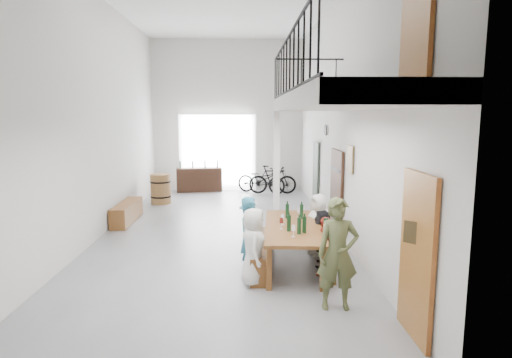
{
  "coord_description": "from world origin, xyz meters",
  "views": [
    {
      "loc": [
        0.56,
        -9.92,
        2.78
      ],
      "look_at": [
        0.84,
        -0.5,
        1.37
      ],
      "focal_mm": 30.0,
      "sensor_mm": 36.0,
      "label": 1
    }
  ],
  "objects_px": {
    "oak_barrel": "(161,189)",
    "bicycle_near": "(261,180)",
    "tasting_table": "(293,230)",
    "serving_counter": "(199,180)",
    "host_standing": "(338,254)",
    "side_bench": "(127,212)",
    "bench_inner": "(260,254)"
  },
  "relations": [
    {
      "from": "tasting_table",
      "to": "serving_counter",
      "type": "bearing_deg",
      "value": 111.85
    },
    {
      "from": "bench_inner",
      "to": "host_standing",
      "type": "distance_m",
      "value": 2.13
    },
    {
      "from": "bench_inner",
      "to": "side_bench",
      "type": "height_order",
      "value": "side_bench"
    },
    {
      "from": "tasting_table",
      "to": "host_standing",
      "type": "distance_m",
      "value": 1.77
    },
    {
      "from": "oak_barrel",
      "to": "serving_counter",
      "type": "distance_m",
      "value": 2.39
    },
    {
      "from": "bench_inner",
      "to": "side_bench",
      "type": "bearing_deg",
      "value": 136.35
    },
    {
      "from": "side_bench",
      "to": "serving_counter",
      "type": "height_order",
      "value": "serving_counter"
    },
    {
      "from": "tasting_table",
      "to": "serving_counter",
      "type": "relative_size",
      "value": 1.56
    },
    {
      "from": "oak_barrel",
      "to": "bicycle_near",
      "type": "height_order",
      "value": "bicycle_near"
    },
    {
      "from": "bicycle_near",
      "to": "bench_inner",
      "type": "bearing_deg",
      "value": -155.59
    },
    {
      "from": "side_bench",
      "to": "tasting_table",
      "type": "bearing_deg",
      "value": -41.35
    },
    {
      "from": "bicycle_near",
      "to": "side_bench",
      "type": "bearing_deg",
      "value": 164.89
    },
    {
      "from": "bench_inner",
      "to": "side_bench",
      "type": "relative_size",
      "value": 1.14
    },
    {
      "from": "host_standing",
      "to": "serving_counter",
      "type": "bearing_deg",
      "value": 108.76
    },
    {
      "from": "tasting_table",
      "to": "host_standing",
      "type": "relative_size",
      "value": 1.57
    },
    {
      "from": "serving_counter",
      "to": "bicycle_near",
      "type": "bearing_deg",
      "value": -19.39
    },
    {
      "from": "serving_counter",
      "to": "host_standing",
      "type": "bearing_deg",
      "value": -81.83
    },
    {
      "from": "tasting_table",
      "to": "host_standing",
      "type": "height_order",
      "value": "host_standing"
    },
    {
      "from": "side_bench",
      "to": "bicycle_near",
      "type": "distance_m",
      "value": 5.52
    },
    {
      "from": "tasting_table",
      "to": "oak_barrel",
      "type": "relative_size",
      "value": 2.73
    },
    {
      "from": "tasting_table",
      "to": "bicycle_near",
      "type": "height_order",
      "value": "bicycle_near"
    },
    {
      "from": "oak_barrel",
      "to": "host_standing",
      "type": "distance_m",
      "value": 8.54
    },
    {
      "from": "side_bench",
      "to": "host_standing",
      "type": "bearing_deg",
      "value": -49.74
    },
    {
      "from": "bench_inner",
      "to": "serving_counter",
      "type": "relative_size",
      "value": 1.26
    },
    {
      "from": "side_bench",
      "to": "serving_counter",
      "type": "distance_m",
      "value": 4.74
    },
    {
      "from": "oak_barrel",
      "to": "host_standing",
      "type": "height_order",
      "value": "host_standing"
    },
    {
      "from": "side_bench",
      "to": "host_standing",
      "type": "xyz_separation_m",
      "value": [
        4.41,
        -5.2,
        0.56
      ]
    },
    {
      "from": "tasting_table",
      "to": "bicycle_near",
      "type": "xyz_separation_m",
      "value": [
        -0.27,
        7.59,
        -0.22
      ]
    },
    {
      "from": "tasting_table",
      "to": "host_standing",
      "type": "bearing_deg",
      "value": -71.36
    },
    {
      "from": "tasting_table",
      "to": "bench_inner",
      "type": "distance_m",
      "value": 0.77
    },
    {
      "from": "oak_barrel",
      "to": "serving_counter",
      "type": "relative_size",
      "value": 0.57
    },
    {
      "from": "oak_barrel",
      "to": "serving_counter",
      "type": "bearing_deg",
      "value": 65.33
    }
  ]
}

